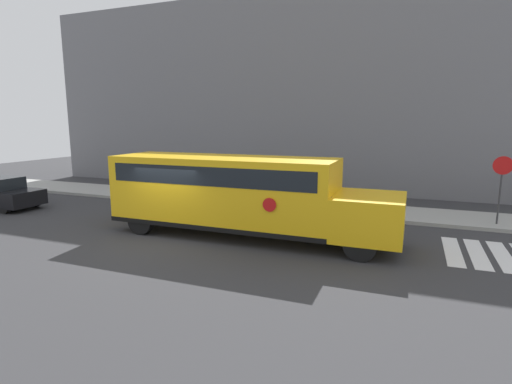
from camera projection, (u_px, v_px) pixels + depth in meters
name	position (u px, v px, depth m)	size (l,w,h in m)	color
ground_plane	(171.00, 237.00, 14.35)	(60.00, 60.00, 0.00)	#333335
sidewalk_strip	(243.00, 202.00, 20.29)	(44.00, 3.00, 0.15)	#9E9E99
building_backdrop	(283.00, 95.00, 25.25)	(32.00, 4.00, 11.50)	slate
school_bus	(237.00, 191.00, 14.23)	(10.26, 2.57, 2.86)	yellow
stop_sign	(501.00, 181.00, 15.30)	(0.71, 0.10, 2.80)	#38383A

